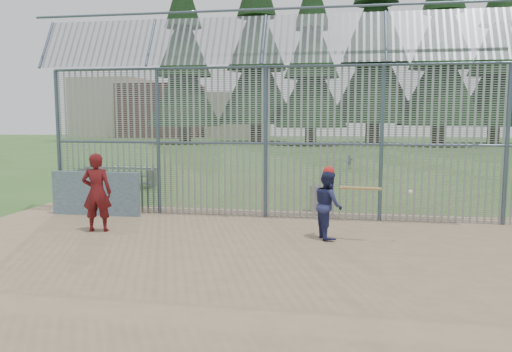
% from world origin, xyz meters
% --- Properties ---
extents(ground, '(120.00, 120.00, 0.00)m').
position_xyz_m(ground, '(0.00, 0.00, 0.00)').
color(ground, '#2D511E').
rests_on(ground, ground).
extents(dirt_infield, '(14.00, 10.00, 0.02)m').
position_xyz_m(dirt_infield, '(0.00, -0.50, 0.01)').
color(dirt_infield, '#756047').
rests_on(dirt_infield, ground).
extents(dugout_wall, '(2.50, 0.12, 1.20)m').
position_xyz_m(dugout_wall, '(-4.60, 2.90, 0.62)').
color(dugout_wall, '#38566B').
rests_on(dugout_wall, dirt_infield).
extents(batter, '(0.78, 0.88, 1.51)m').
position_xyz_m(batter, '(1.73, 1.34, 0.77)').
color(batter, navy).
rests_on(batter, dirt_infield).
extents(onlooker, '(0.75, 0.58, 1.85)m').
position_xyz_m(onlooker, '(-3.63, 1.12, 0.94)').
color(onlooker, maroon).
rests_on(onlooker, dirt_infield).
extents(bg_kid_seated, '(0.46, 0.21, 0.77)m').
position_xyz_m(bg_kid_seated, '(2.40, 16.44, 0.38)').
color(bg_kid_seated, slate).
rests_on(bg_kid_seated, ground).
extents(batting_gear, '(1.89, 0.36, 0.55)m').
position_xyz_m(batting_gear, '(1.94, 1.30, 1.42)').
color(batting_gear, red).
rests_on(batting_gear, ground).
extents(trash_can, '(0.56, 0.56, 0.82)m').
position_xyz_m(trash_can, '(1.38, 4.57, 0.38)').
color(trash_can, gray).
rests_on(trash_can, ground).
extents(bleacher, '(3.00, 0.95, 0.72)m').
position_xyz_m(bleacher, '(-6.57, 8.41, 0.41)').
color(bleacher, slate).
rests_on(bleacher, ground).
extents(backstop_fence, '(20.09, 0.81, 5.30)m').
position_xyz_m(backstop_fence, '(1.81, 3.43, 2.36)').
color(backstop_fence, '#47566B').
rests_on(backstop_fence, ground).
extents(conifer_row, '(38.48, 12.26, 20.20)m').
position_xyz_m(conifer_row, '(1.93, 41.51, 10.83)').
color(conifer_row, '#332319').
rests_on(conifer_row, ground).
extents(distant_buildings, '(26.50, 10.50, 8.00)m').
position_xyz_m(distant_buildings, '(-23.18, 56.49, 3.60)').
color(distant_buildings, brown).
rests_on(distant_buildings, ground).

